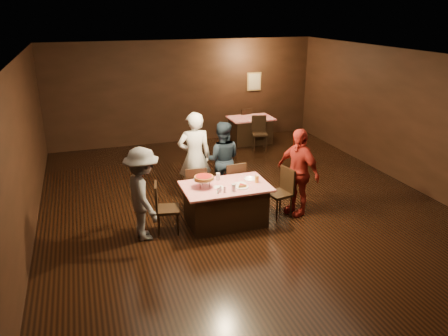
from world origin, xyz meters
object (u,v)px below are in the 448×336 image
(glass_amber, at_px, (257,179))
(glass_front_left, at_px, (234,188))
(diner_red_shirt, at_px, (298,172))
(pizza_stand, at_px, (204,178))
(diner_grey_knit, at_px, (143,194))
(plate_empty, at_px, (250,179))
(chair_back_far, at_px, (243,122))
(back_table, at_px, (251,130))
(chair_end_left, at_px, (168,208))
(chair_far_right, at_px, (232,183))
(diner_navy_hoodie, at_px, (222,159))
(chair_far_left, at_px, (195,188))
(chair_back_near, at_px, (260,133))
(chair_end_right, at_px, (279,193))
(main_table, at_px, (226,204))
(glass_back, at_px, (218,177))
(diner_white_jacket, at_px, (195,157))

(glass_amber, bearing_deg, glass_front_left, -155.56)
(diner_red_shirt, xyz_separation_m, pizza_stand, (-1.87, 0.06, 0.08))
(diner_grey_knit, bearing_deg, plate_empty, -91.14)
(chair_back_far, distance_m, glass_front_left, 6.14)
(back_table, height_order, diner_red_shirt, diner_red_shirt)
(chair_end_left, xyz_separation_m, glass_front_left, (1.15, -0.30, 0.37))
(chair_far_right, bearing_deg, diner_navy_hoodie, -88.70)
(chair_far_left, bearing_deg, chair_back_near, -126.25)
(chair_back_far, bearing_deg, chair_far_left, 44.45)
(chair_back_near, relative_size, chair_back_far, 1.00)
(chair_end_right, height_order, pizza_stand, pizza_stand)
(chair_back_near, relative_size, plate_empty, 3.80)
(chair_back_near, height_order, diner_red_shirt, diner_red_shirt)
(chair_end_right, distance_m, diner_red_shirt, 0.54)
(plate_empty, distance_m, glass_amber, 0.22)
(glass_amber, bearing_deg, pizza_stand, 174.29)
(chair_back_near, bearing_deg, glass_front_left, -104.08)
(chair_far_right, height_order, diner_grey_knit, diner_grey_knit)
(chair_end_left, bearing_deg, chair_far_left, -32.55)
(chair_far_left, relative_size, diner_navy_hoodie, 0.58)
(chair_end_left, bearing_deg, back_table, -25.73)
(chair_far_right, height_order, chair_end_right, same)
(chair_end_left, relative_size, chair_back_near, 1.00)
(main_table, distance_m, chair_end_left, 1.10)
(chair_far_left, bearing_deg, glass_back, 131.69)
(chair_end_right, bearing_deg, chair_back_near, 150.04)
(chair_far_right, xyz_separation_m, glass_back, (-0.45, -0.45, 0.37))
(main_table, bearing_deg, pizza_stand, 172.87)
(diner_navy_hoodie, bearing_deg, glass_back, 86.71)
(diner_navy_hoodie, xyz_separation_m, glass_back, (-0.40, -0.98, 0.02))
(main_table, xyz_separation_m, diner_red_shirt, (1.47, -0.01, 0.48))
(chair_back_far, height_order, glass_amber, chair_back_far)
(chair_back_near, xyz_separation_m, diner_navy_hoodie, (-2.04, -2.79, 0.35))
(back_table, xyz_separation_m, chair_far_left, (-2.79, -4.02, 0.09))
(pizza_stand, bearing_deg, chair_end_left, -175.91)
(main_table, distance_m, chair_far_right, 0.85)
(diner_red_shirt, bearing_deg, back_table, 148.78)
(main_table, relative_size, diner_navy_hoodie, 0.97)
(chair_end_left, height_order, chair_back_far, same)
(main_table, distance_m, diner_white_jacket, 1.38)
(chair_end_right, distance_m, chair_back_near, 4.27)
(chair_end_right, distance_m, diner_grey_knit, 2.65)
(chair_back_far, height_order, diner_white_jacket, diner_white_jacket)
(chair_back_far, bearing_deg, chair_end_left, 42.56)
(chair_far_right, height_order, chair_end_left, same)
(plate_empty, bearing_deg, diner_white_jacket, 126.78)
(back_table, bearing_deg, chair_end_left, -126.21)
(chair_back_near, height_order, diner_white_jacket, diner_white_jacket)
(main_table, bearing_deg, glass_amber, -4.76)
(diner_grey_knit, relative_size, pizza_stand, 4.39)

